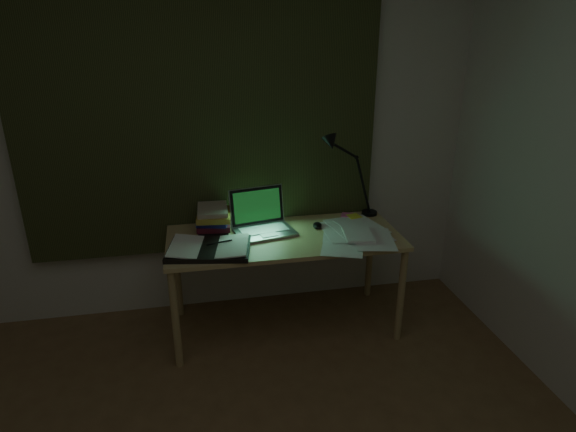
% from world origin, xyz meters
% --- Properties ---
extents(wall_back, '(3.50, 0.00, 2.50)m').
position_xyz_m(wall_back, '(0.00, 2.00, 1.25)').
color(wall_back, beige).
rests_on(wall_back, ground).
extents(curtain, '(2.20, 0.06, 2.00)m').
position_xyz_m(curtain, '(0.00, 1.96, 1.45)').
color(curtain, '#2C341A').
rests_on(curtain, wall_back).
extents(desk, '(1.41, 0.62, 0.64)m').
position_xyz_m(desk, '(0.45, 1.61, 0.32)').
color(desk, tan).
rests_on(desk, floor).
extents(laptop, '(0.43, 0.46, 0.25)m').
position_xyz_m(laptop, '(0.34, 1.67, 0.77)').
color(laptop, '#A4A4A8').
rests_on(laptop, desk).
extents(open_textbook, '(0.51, 0.40, 0.04)m').
position_xyz_m(open_textbook, '(-0.01, 1.49, 0.66)').
color(open_textbook, white).
rests_on(open_textbook, desk).
extents(book_stack, '(0.23, 0.26, 0.16)m').
position_xyz_m(book_stack, '(0.04, 1.78, 0.72)').
color(book_stack, white).
rests_on(book_stack, desk).
extents(loose_papers, '(0.44, 0.46, 0.02)m').
position_xyz_m(loose_papers, '(0.83, 1.52, 0.65)').
color(loose_papers, silver).
rests_on(loose_papers, desk).
extents(mouse, '(0.08, 0.10, 0.03)m').
position_xyz_m(mouse, '(0.68, 1.70, 0.66)').
color(mouse, black).
rests_on(mouse, desk).
extents(sticky_yellow, '(0.10, 0.10, 0.02)m').
position_xyz_m(sticky_yellow, '(0.96, 1.81, 0.65)').
color(sticky_yellow, '#FDF535').
rests_on(sticky_yellow, desk).
extents(sticky_pink, '(0.10, 0.10, 0.02)m').
position_xyz_m(sticky_pink, '(0.92, 1.84, 0.65)').
color(sticky_pink, pink).
rests_on(sticky_pink, desk).
extents(desk_lamp, '(0.41, 0.34, 0.57)m').
position_xyz_m(desk_lamp, '(1.08, 1.86, 0.93)').
color(desk_lamp, black).
rests_on(desk_lamp, desk).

